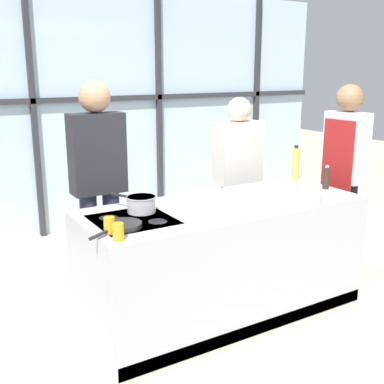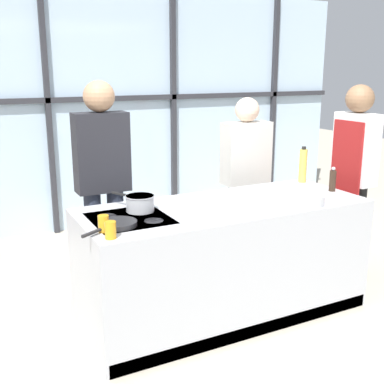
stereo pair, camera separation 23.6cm
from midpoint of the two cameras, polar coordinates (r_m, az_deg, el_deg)
name	(u,v)px [view 2 (the right image)]	position (r m, az deg, el deg)	size (l,w,h in m)	color
ground_plane	(223,312)	(3.96, 5.45, -13.96)	(18.00, 18.00, 0.00)	#BCB29E
back_window_wall	(113,110)	(5.86, -8.14, 9.61)	(6.40, 0.10, 2.80)	silver
demo_island	(224,260)	(3.77, 5.60, -8.02)	(2.19, 0.86, 0.89)	#B7BABF
chef	(353,168)	(4.58, 20.00, 2.65)	(0.25, 0.40, 1.75)	black
spectator_far_left	(103,175)	(3.99, -8.89, 1.99)	(0.44, 0.25, 1.79)	#232838
spectator_center_left	(245,173)	(4.64, 7.81, 2.24)	(0.46, 0.23, 1.62)	#232838
frying_pan	(117,224)	(3.13, -6.73, -3.78)	(0.41, 0.30, 0.04)	#232326
saucepan	(140,203)	(3.43, -4.26, -1.30)	(0.23, 0.36, 0.12)	silver
white_plate	(271,191)	(4.04, 11.02, 0.08)	(0.23, 0.23, 0.01)	white
mixing_bowl	(306,199)	(3.73, 15.18, -0.84)	(0.27, 0.27, 0.08)	silver
oil_bottle	(303,165)	(4.43, 14.51, 3.06)	(0.07, 0.07, 0.32)	#E0CC4C
pepper_grinder	(333,180)	(4.18, 17.90, 1.33)	(0.05, 0.05, 0.21)	#332319
juice_glass_near	(110,230)	(2.90, -7.35, -4.52)	(0.07, 0.07, 0.11)	orange
juice_glass_far	(104,224)	(3.03, -8.25, -3.74)	(0.07, 0.07, 0.11)	orange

